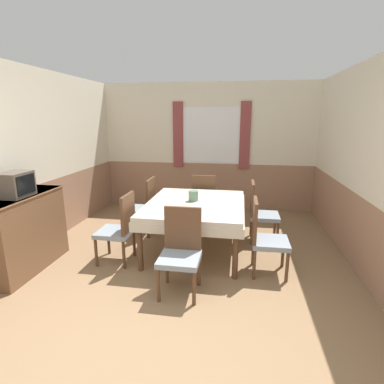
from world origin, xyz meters
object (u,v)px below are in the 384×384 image
(chair_head_window, at_px, (204,199))
(chair_left_far, at_px, (144,205))
(chair_right_far, at_px, (260,211))
(sideboard, at_px, (24,232))
(dining_table, at_px, (195,209))
(chair_left_near, at_px, (120,227))
(tv, at_px, (16,185))
(chair_right_near, at_px, (264,236))
(vase, at_px, (193,196))
(chair_head_near, at_px, (181,249))

(chair_head_window, bearing_deg, chair_left_far, -149.65)
(chair_right_far, bearing_deg, sideboard, -64.82)
(dining_table, relative_size, chair_left_near, 1.72)
(tv, bearing_deg, sideboard, 120.76)
(chair_right_far, xyz_separation_m, chair_right_near, (0.00, -1.02, 0.00))
(chair_left_far, bearing_deg, chair_right_near, -118.56)
(chair_left_near, height_order, chair_right_near, same)
(dining_table, relative_size, tv, 4.48)
(tv, height_order, vase, tv)
(chair_left_far, relative_size, chair_head_near, 1.00)
(chair_left_far, distance_m, tv, 1.93)
(chair_head_near, height_order, chair_right_near, same)
(chair_right_far, xyz_separation_m, sideboard, (-2.99, -1.41, 0.01))
(chair_right_far, relative_size, chair_right_near, 1.00)
(chair_right_far, distance_m, sideboard, 3.31)
(chair_head_near, xyz_separation_m, sideboard, (-2.05, 0.16, 0.01))
(tv, bearing_deg, chair_right_far, 26.51)
(chair_right_far, bearing_deg, chair_head_near, -30.85)
(sideboard, bearing_deg, vase, 25.83)
(chair_left_near, bearing_deg, tv, 112.76)
(dining_table, relative_size, chair_right_near, 1.72)
(dining_table, distance_m, tv, 2.29)
(chair_head_near, bearing_deg, chair_right_near, -149.65)
(chair_left_far, distance_m, chair_head_near, 1.83)
(chair_head_window, bearing_deg, dining_table, -90.00)
(chair_right_near, xyz_separation_m, tv, (-2.95, -0.45, 0.64))
(chair_right_near, bearing_deg, chair_head_window, -149.15)
(dining_table, height_order, chair_head_window, chair_head_window)
(chair_left_far, height_order, vase, chair_left_far)
(vase, bearing_deg, chair_left_far, 154.23)
(dining_table, bearing_deg, sideboard, -156.42)
(chair_left_near, height_order, chair_right_far, same)
(chair_right_far, bearing_deg, dining_table, -61.44)
(chair_head_window, bearing_deg, tv, -134.91)
(chair_left_far, bearing_deg, sideboard, 141.55)
(chair_right_far, relative_size, tv, 2.61)
(sideboard, bearing_deg, chair_left_near, 19.08)
(tv, xyz_separation_m, vase, (1.97, 1.04, -0.33))
(chair_right_far, height_order, chair_head_window, same)
(chair_left_far, bearing_deg, dining_table, -118.56)
(chair_left_near, relative_size, chair_right_near, 1.00)
(dining_table, relative_size, chair_left_far, 1.72)
(chair_head_near, xyz_separation_m, chair_head_window, (0.00, 2.12, 0.00))
(tv, bearing_deg, chair_head_window, 45.09)
(chair_head_window, height_order, sideboard, sideboard)
(chair_left_far, xyz_separation_m, chair_right_near, (1.87, -1.02, 0.00))
(chair_left_near, distance_m, chair_head_window, 1.83)
(dining_table, height_order, chair_left_near, chair_left_near)
(chair_left_near, xyz_separation_m, chair_head_window, (0.94, 1.57, 0.00))
(chair_head_near, bearing_deg, chair_head_window, -90.00)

